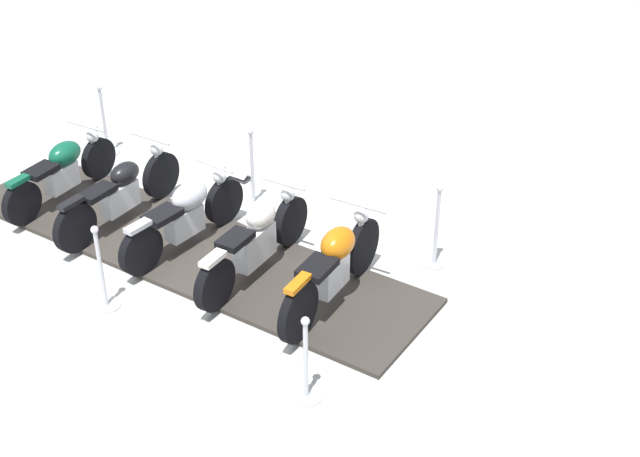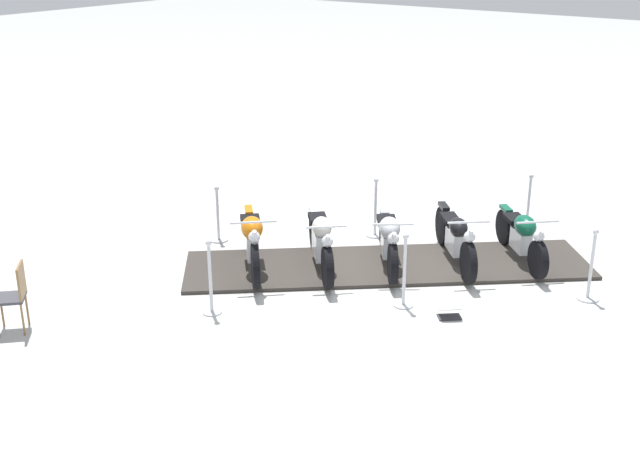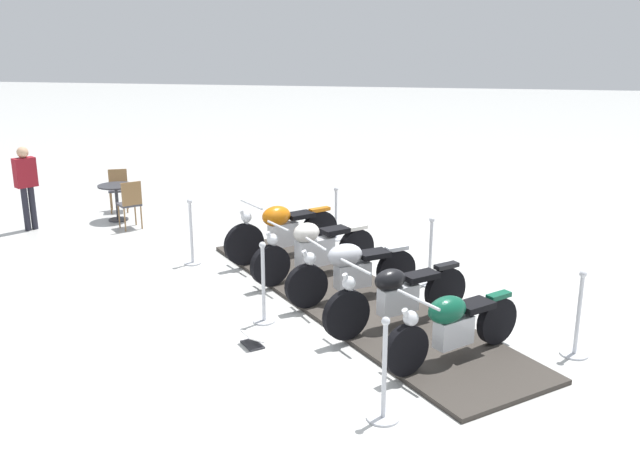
# 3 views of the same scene
# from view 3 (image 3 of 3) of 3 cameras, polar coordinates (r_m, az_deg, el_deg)

# --- Properties ---
(ground_plane) EXTENTS (80.00, 80.00, 0.00)m
(ground_plane) POSITION_cam_3_polar(r_m,az_deg,el_deg) (10.15, 2.71, -6.11)
(ground_plane) COLOR silver
(display_platform) EXTENTS (6.11, 5.53, 0.06)m
(display_platform) POSITION_cam_3_polar(r_m,az_deg,el_deg) (10.14, 2.71, -5.95)
(display_platform) COLOR #38332D
(display_platform) RESTS_ON ground_plane
(motorcycle_copper) EXTENTS (1.61, 1.68, 1.03)m
(motorcycle_copper) POSITION_cam_3_polar(r_m,az_deg,el_deg) (11.77, -3.26, -0.01)
(motorcycle_copper) COLOR black
(motorcycle_copper) RESTS_ON display_platform
(motorcycle_cream) EXTENTS (1.64, 1.74, 0.95)m
(motorcycle_cream) POSITION_cam_3_polar(r_m,az_deg,el_deg) (10.85, -0.57, -1.69)
(motorcycle_cream) COLOR black
(motorcycle_cream) RESTS_ON display_platform
(motorcycle_chrome) EXTENTS (1.36, 1.78, 0.93)m
(motorcycle_chrome) POSITION_cam_3_polar(r_m,az_deg,el_deg) (9.95, 2.55, -3.35)
(motorcycle_chrome) COLOR black
(motorcycle_chrome) RESTS_ON display_platform
(motorcycle_black) EXTENTS (1.60, 1.79, 0.97)m
(motorcycle_black) POSITION_cam_3_polar(r_m,az_deg,el_deg) (9.10, 6.36, -5.47)
(motorcycle_black) COLOR black
(motorcycle_black) RESTS_ON display_platform
(motorcycle_forest) EXTENTS (1.53, 1.59, 0.90)m
(motorcycle_forest) POSITION_cam_3_polar(r_m,az_deg,el_deg) (8.30, 10.90, -7.82)
(motorcycle_forest) COLOR black
(motorcycle_forest) RESTS_ON display_platform
(stanchion_left_rear) EXTENTS (0.34, 0.34, 1.10)m
(stanchion_left_rear) POSITION_cam_3_polar(r_m,az_deg,el_deg) (8.99, 20.60, -7.85)
(stanchion_left_rear) COLOR silver
(stanchion_left_rear) RESTS_ON ground_plane
(stanchion_right_rear) EXTENTS (0.35, 0.35, 1.13)m
(stanchion_right_rear) POSITION_cam_3_polar(r_m,az_deg,el_deg) (7.17, 5.34, -13.09)
(stanchion_right_rear) COLOR silver
(stanchion_right_rear) RESTS_ON ground_plane
(stanchion_right_front) EXTENTS (0.29, 0.29, 1.14)m
(stanchion_right_front) POSITION_cam_3_polar(r_m,az_deg,el_deg) (11.82, -10.64, -1.00)
(stanchion_right_front) COLOR silver
(stanchion_right_front) RESTS_ON ground_plane
(stanchion_right_mid) EXTENTS (0.30, 0.30, 1.15)m
(stanchion_right_mid) POSITION_cam_3_polar(r_m,az_deg,el_deg) (9.35, -4.72, -5.48)
(stanchion_right_mid) COLOR silver
(stanchion_right_mid) RESTS_ON ground_plane
(stanchion_left_mid) EXTENTS (0.33, 0.33, 1.10)m
(stanchion_left_mid) POSITION_cam_3_polar(r_m,az_deg,el_deg) (10.83, 9.15, -2.87)
(stanchion_left_mid) COLOR silver
(stanchion_left_mid) RESTS_ON ground_plane
(stanchion_left_front) EXTENTS (0.34, 0.34, 1.02)m
(stanchion_left_front) POSITION_cam_3_polar(r_m,az_deg,el_deg) (13.04, 1.33, 0.46)
(stanchion_left_front) COLOR silver
(stanchion_left_front) RESTS_ON ground_plane
(info_placard) EXTENTS (0.38, 0.37, 0.18)m
(info_placard) POSITION_cam_3_polar(r_m,az_deg,el_deg) (8.83, -5.65, -9.33)
(info_placard) COLOR #333338
(info_placard) RESTS_ON ground_plane
(cafe_table) EXTENTS (0.74, 0.74, 0.76)m
(cafe_table) POSITION_cam_3_polar(r_m,az_deg,el_deg) (14.92, -16.60, 2.78)
(cafe_table) COLOR #2D2D33
(cafe_table) RESTS_ON ground_plane
(cafe_chair_near_table) EXTENTS (0.57, 0.57, 0.98)m
(cafe_chair_near_table) POSITION_cam_3_polar(r_m,az_deg,el_deg) (14.15, -15.52, 2.17)
(cafe_chair_near_table) COLOR olive
(cafe_chair_near_table) RESTS_ON ground_plane
(cafe_chair_across_table) EXTENTS (0.53, 0.53, 0.91)m
(cafe_chair_across_table) POSITION_cam_3_polar(r_m,az_deg,el_deg) (15.72, -16.45, 3.34)
(cafe_chair_across_table) COLOR olive
(cafe_chair_across_table) RESTS_ON ground_plane
(bystander_person) EXTENTS (0.45, 0.41, 1.68)m
(bystander_person) POSITION_cam_3_polar(r_m,az_deg,el_deg) (14.69, -23.29, 3.69)
(bystander_person) COLOR #23232D
(bystander_person) RESTS_ON ground_plane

